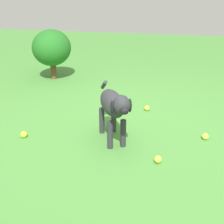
{
  "coord_description": "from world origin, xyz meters",
  "views": [
    {
      "loc": [
        2.74,
        0.43,
        1.4
      ],
      "look_at": [
        0.22,
        -0.15,
        0.29
      ],
      "focal_mm": 47.08,
      "sensor_mm": 36.0,
      "label": 1
    }
  ],
  "objects_px": {
    "tennis_ball_1": "(205,136)",
    "tennis_ball_4": "(147,108)",
    "tennis_ball_3": "(24,134)",
    "tennis_ball_2": "(158,159)",
    "tennis_ball_0": "(116,108)",
    "dog": "(113,106)"
  },
  "relations": [
    {
      "from": "tennis_ball_1",
      "to": "tennis_ball_4",
      "type": "bearing_deg",
      "value": -133.06
    },
    {
      "from": "tennis_ball_1",
      "to": "tennis_ball_3",
      "type": "relative_size",
      "value": 1.0
    },
    {
      "from": "tennis_ball_2",
      "to": "tennis_ball_3",
      "type": "xyz_separation_m",
      "value": [
        -0.16,
        -1.35,
        0.0
      ]
    },
    {
      "from": "tennis_ball_0",
      "to": "tennis_ball_4",
      "type": "height_order",
      "value": "same"
    },
    {
      "from": "tennis_ball_2",
      "to": "tennis_ball_4",
      "type": "xyz_separation_m",
      "value": [
        -1.14,
        -0.23,
        0.0
      ]
    },
    {
      "from": "tennis_ball_0",
      "to": "tennis_ball_3",
      "type": "relative_size",
      "value": 1.0
    },
    {
      "from": "tennis_ball_0",
      "to": "tennis_ball_4",
      "type": "distance_m",
      "value": 0.38
    },
    {
      "from": "dog",
      "to": "tennis_ball_3",
      "type": "relative_size",
      "value": 11.52
    },
    {
      "from": "tennis_ball_2",
      "to": "tennis_ball_3",
      "type": "bearing_deg",
      "value": -96.87
    },
    {
      "from": "tennis_ball_2",
      "to": "dog",
      "type": "bearing_deg",
      "value": -122.05
    },
    {
      "from": "tennis_ball_0",
      "to": "tennis_ball_1",
      "type": "relative_size",
      "value": 1.0
    },
    {
      "from": "tennis_ball_2",
      "to": "tennis_ball_4",
      "type": "relative_size",
      "value": 1.0
    },
    {
      "from": "tennis_ball_0",
      "to": "tennis_ball_1",
      "type": "distance_m",
      "value": 1.15
    },
    {
      "from": "tennis_ball_0",
      "to": "tennis_ball_1",
      "type": "xyz_separation_m",
      "value": [
        0.54,
        1.02,
        0.0
      ]
    },
    {
      "from": "tennis_ball_1",
      "to": "tennis_ball_3",
      "type": "bearing_deg",
      "value": -78.37
    },
    {
      "from": "tennis_ball_3",
      "to": "tennis_ball_4",
      "type": "xyz_separation_m",
      "value": [
        -0.97,
        1.13,
        0.0
      ]
    },
    {
      "from": "tennis_ball_4",
      "to": "tennis_ball_3",
      "type": "bearing_deg",
      "value": -49.17
    },
    {
      "from": "dog",
      "to": "tennis_ball_2",
      "type": "distance_m",
      "value": 0.64
    },
    {
      "from": "tennis_ball_2",
      "to": "tennis_ball_3",
      "type": "height_order",
      "value": "same"
    },
    {
      "from": "tennis_ball_2",
      "to": "tennis_ball_3",
      "type": "relative_size",
      "value": 1.0
    },
    {
      "from": "tennis_ball_0",
      "to": "tennis_ball_4",
      "type": "bearing_deg",
      "value": 100.22
    },
    {
      "from": "dog",
      "to": "tennis_ball_2",
      "type": "xyz_separation_m",
      "value": [
        0.29,
        0.46,
        -0.34
      ]
    }
  ]
}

